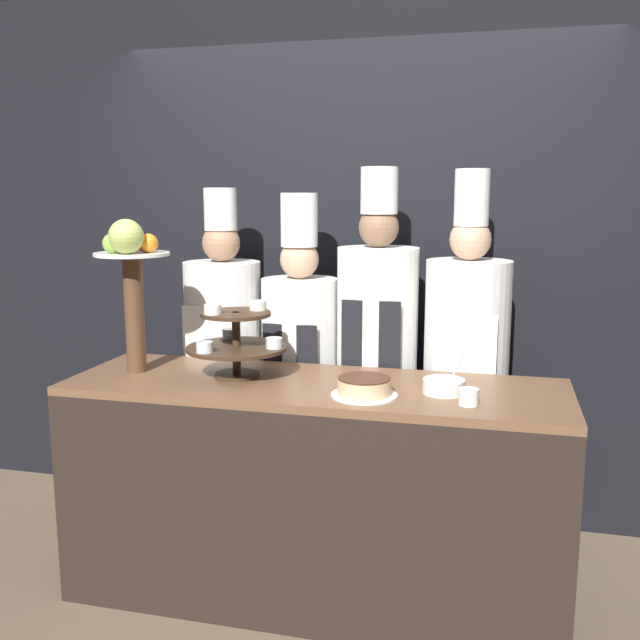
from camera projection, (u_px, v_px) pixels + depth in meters
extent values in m
plane|color=brown|center=(294.00, 637.00, 2.83)|extent=(14.00, 14.00, 0.00)
cube|color=black|center=(358.00, 257.00, 3.78)|extent=(10.00, 0.06, 2.80)
cube|color=black|center=(314.00, 494.00, 3.06)|extent=(2.08, 0.66, 0.92)
cube|color=brown|center=(314.00, 387.00, 2.98)|extent=(2.08, 0.66, 0.03)
cylinder|color=#3D2819|center=(237.00, 375.00, 3.07)|extent=(0.19, 0.19, 0.02)
cylinder|color=#3D2819|center=(237.00, 345.00, 3.05)|extent=(0.04, 0.04, 0.28)
cylinder|color=#3D2819|center=(237.00, 348.00, 3.05)|extent=(0.43, 0.43, 0.02)
cylinder|color=#3D2819|center=(236.00, 314.00, 3.03)|extent=(0.30, 0.30, 0.02)
cylinder|color=silver|center=(274.00, 343.00, 3.01)|extent=(0.07, 0.07, 0.04)
cylinder|color=beige|center=(274.00, 345.00, 3.01)|extent=(0.06, 0.06, 0.03)
cylinder|color=silver|center=(230.00, 334.00, 3.21)|extent=(0.07, 0.07, 0.04)
cylinder|color=green|center=(230.00, 335.00, 3.21)|extent=(0.06, 0.06, 0.03)
cylinder|color=silver|center=(205.00, 347.00, 2.93)|extent=(0.07, 0.07, 0.04)
cylinder|color=red|center=(205.00, 349.00, 2.93)|extent=(0.06, 0.06, 0.03)
cylinder|color=white|center=(258.00, 305.00, 3.08)|extent=(0.07, 0.07, 0.04)
cylinder|color=white|center=(213.00, 309.00, 2.97)|extent=(0.07, 0.07, 0.04)
cylinder|color=brown|center=(135.00, 314.00, 3.12)|extent=(0.09, 0.09, 0.51)
cylinder|color=white|center=(132.00, 254.00, 3.07)|extent=(0.32, 0.32, 0.01)
sphere|color=orange|center=(148.00, 243.00, 3.04)|extent=(0.08, 0.08, 0.08)
sphere|color=red|center=(143.00, 243.00, 3.14)|extent=(0.07, 0.07, 0.07)
sphere|color=orange|center=(126.00, 241.00, 3.13)|extent=(0.09, 0.09, 0.09)
sphere|color=#84B742|center=(112.00, 243.00, 3.02)|extent=(0.08, 0.08, 0.08)
sphere|color=#ADC160|center=(126.00, 237.00, 2.98)|extent=(0.15, 0.15, 0.15)
cylinder|color=white|center=(364.00, 395.00, 2.78)|extent=(0.26, 0.26, 0.01)
cylinder|color=#E0BC89|center=(364.00, 386.00, 2.78)|extent=(0.21, 0.21, 0.06)
cylinder|color=#472819|center=(364.00, 378.00, 2.77)|extent=(0.21, 0.21, 0.01)
cylinder|color=white|center=(469.00, 397.00, 2.66)|extent=(0.08, 0.08, 0.06)
cylinder|color=white|center=(444.00, 386.00, 2.82)|extent=(0.17, 0.17, 0.06)
cylinder|color=#BCBCC1|center=(456.00, 369.00, 2.79)|extent=(0.05, 0.01, 0.11)
cube|color=#28282D|center=(226.00, 445.00, 3.74)|extent=(0.29, 0.16, 0.87)
cylinder|color=silver|center=(223.00, 314.00, 3.61)|extent=(0.39, 0.39, 0.53)
cube|color=white|center=(209.00, 342.00, 3.46)|extent=(0.27, 0.01, 0.34)
sphere|color=#A37556|center=(221.00, 243.00, 3.55)|extent=(0.19, 0.19, 0.19)
cylinder|color=white|center=(220.00, 209.00, 3.52)|extent=(0.16, 0.16, 0.21)
cube|color=#38332D|center=(300.00, 457.00, 3.64)|extent=(0.28, 0.16, 0.81)
cylinder|color=silver|center=(300.00, 330.00, 3.53)|extent=(0.38, 0.38, 0.52)
cube|color=black|center=(290.00, 359.00, 3.37)|extent=(0.26, 0.01, 0.33)
sphere|color=tan|center=(299.00, 259.00, 3.47)|extent=(0.19, 0.19, 0.19)
cylinder|color=white|center=(299.00, 220.00, 3.43)|extent=(0.18, 0.18, 0.26)
cube|color=#28282D|center=(375.00, 457.00, 3.54)|extent=(0.29, 0.16, 0.88)
cylinder|color=white|center=(378.00, 310.00, 3.41)|extent=(0.39, 0.39, 0.60)
cube|color=black|center=(371.00, 342.00, 3.26)|extent=(0.27, 0.01, 0.38)
sphere|color=#846047|center=(379.00, 227.00, 3.35)|extent=(0.19, 0.19, 0.19)
cylinder|color=white|center=(379.00, 190.00, 3.32)|extent=(0.17, 0.17, 0.22)
cube|color=black|center=(462.00, 468.00, 3.45)|extent=(0.30, 0.16, 0.85)
cylinder|color=white|center=(467.00, 322.00, 3.32)|extent=(0.40, 0.40, 0.58)
cube|color=white|center=(464.00, 355.00, 3.16)|extent=(0.28, 0.01, 0.37)
sphere|color=tan|center=(470.00, 240.00, 3.25)|extent=(0.19, 0.19, 0.19)
cylinder|color=white|center=(472.00, 198.00, 3.22)|extent=(0.16, 0.16, 0.26)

